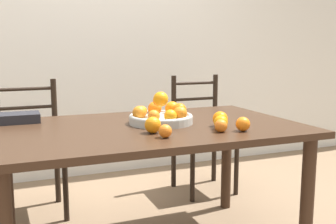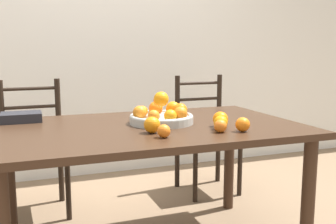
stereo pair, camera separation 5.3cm
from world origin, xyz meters
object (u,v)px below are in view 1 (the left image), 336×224
orange_loose_4 (243,124)px  chair_right (202,134)px  orange_loose_1 (221,122)px  orange_loose_3 (220,119)px  book_stack (19,118)px  orange_loose_2 (165,131)px  orange_loose_0 (153,125)px  orange_loose_5 (221,126)px  fruit_bowl (161,115)px  chair_left (30,149)px

orange_loose_4 → chair_right: chair_right is taller
orange_loose_1 → orange_loose_3: bearing=63.2°
book_stack → orange_loose_2: bearing=-47.0°
orange_loose_0 → orange_loose_5: bearing=-17.8°
orange_loose_2 → orange_loose_3: orange_loose_3 is taller
orange_loose_2 → chair_right: chair_right is taller
fruit_bowl → orange_loose_1: (0.22, -0.27, -0.01)m
fruit_bowl → orange_loose_5: 0.38m
fruit_bowl → orange_loose_1: fruit_bowl is taller
fruit_bowl → orange_loose_2: bearing=-108.1°
orange_loose_4 → chair_right: size_ratio=0.08×
orange_loose_5 → orange_loose_3: bearing=62.3°
orange_loose_0 → orange_loose_1: 0.35m
orange_loose_1 → book_stack: 1.11m
orange_loose_0 → orange_loose_5: size_ratio=1.27×
orange_loose_1 → orange_loose_4: size_ratio=1.00×
orange_loose_3 → orange_loose_2: bearing=-158.9°
orange_loose_0 → orange_loose_1: orange_loose_0 is taller
orange_loose_4 → chair_left: size_ratio=0.08×
orange_loose_3 → chair_right: chair_right is taller
orange_loose_3 → orange_loose_5: size_ratio=1.27×
orange_loose_2 → chair_left: 1.29m
orange_loose_4 → chair_right: 1.22m
orange_loose_0 → book_stack: orange_loose_0 is taller
orange_loose_3 → chair_left: chair_left is taller
chair_right → orange_loose_1: bearing=-112.5°
orange_loose_3 → chair_right: size_ratio=0.09×
orange_loose_4 → orange_loose_5: orange_loose_4 is taller
orange_loose_0 → orange_loose_3: (0.38, 0.03, -0.00)m
fruit_bowl → orange_loose_3: 0.32m
orange_loose_1 → orange_loose_3: size_ratio=0.89×
book_stack → chair_right: bearing=18.8°
fruit_bowl → orange_loose_5: size_ratio=5.52×
chair_right → orange_loose_0: bearing=-128.1°
orange_loose_1 → orange_loose_4: (0.08, -0.08, 0.00)m
fruit_bowl → orange_loose_4: bearing=-49.3°
orange_loose_4 → orange_loose_3: bearing=106.6°
orange_loose_0 → book_stack: bearing=137.6°
orange_loose_4 → chair_left: 1.51m
orange_loose_2 → orange_loose_4: 0.41m
chair_right → orange_loose_3: bearing=-112.2°
orange_loose_1 → book_stack: orange_loose_1 is taller
orange_loose_1 → orange_loose_3: orange_loose_3 is taller
orange_loose_4 → chair_right: (0.35, 1.13, -0.31)m
book_stack → orange_loose_4: bearing=-33.1°
orange_loose_4 → book_stack: bearing=146.9°
orange_loose_5 → chair_left: size_ratio=0.07×
orange_loose_2 → fruit_bowl: bearing=71.9°
orange_loose_1 → book_stack: bearing=148.2°
fruit_bowl → chair_right: 1.07m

